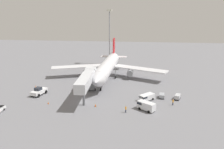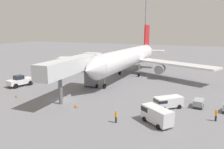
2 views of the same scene
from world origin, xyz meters
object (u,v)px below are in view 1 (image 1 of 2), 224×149
at_px(airplane_at_gate, 108,66).
at_px(ground_crew_worker_midground, 126,109).
at_px(safety_cone_bravo, 95,105).
at_px(baggage_cart_mid_right, 178,97).
at_px(safety_cone_alpha, 36,87).
at_px(pushback_tug, 39,91).
at_px(jet_bridge, 87,79).
at_px(safety_cone_charlie, 48,103).
at_px(service_van_outer_right, 146,97).
at_px(service_van_outer_left, 146,105).
at_px(baggage_cart_rear_left, 162,96).
at_px(ground_crew_worker_foreground, 173,102).
at_px(apron_light_mast, 110,27).

xyz_separation_m(airplane_at_gate, ground_crew_worker_midground, (9.17, -29.53, -4.20)).
bearing_deg(safety_cone_bravo, baggage_cart_mid_right, 19.86).
bearing_deg(ground_crew_worker_midground, safety_cone_alpha, 154.47).
bearing_deg(pushback_tug, jet_bridge, -0.80).
relative_size(jet_bridge, baggage_cart_mid_right, 6.50).
distance_m(ground_crew_worker_midground, safety_cone_bravo, 8.97).
bearing_deg(safety_cone_charlie, ground_crew_worker_midground, -6.62).
distance_m(jet_bridge, pushback_tug, 16.40).
xyz_separation_m(service_van_outer_right, service_van_outer_left, (-0.34, -6.81, 0.24)).
height_order(service_van_outer_right, baggage_cart_rear_left, service_van_outer_right).
distance_m(pushback_tug, baggage_cart_rear_left, 38.23).
relative_size(service_van_outer_left, ground_crew_worker_midground, 2.75).
relative_size(jet_bridge, safety_cone_charlie, 30.70).
bearing_deg(baggage_cart_rear_left, ground_crew_worker_midground, -131.45).
distance_m(safety_cone_alpha, safety_cone_charlie, 16.56).
xyz_separation_m(baggage_cart_rear_left, safety_cone_alpha, (-42.63, 4.07, -0.38)).
xyz_separation_m(jet_bridge, safety_cone_bravo, (3.74, -6.14, -5.44)).
bearing_deg(baggage_cart_rear_left, safety_cone_alpha, 174.55).
xyz_separation_m(service_van_outer_right, safety_cone_alpha, (-37.96, 6.58, -0.73)).
relative_size(pushback_tug, ground_crew_worker_foreground, 3.37).
bearing_deg(service_van_outer_left, baggage_cart_rear_left, 61.81).
height_order(service_van_outer_left, apron_light_mast, apron_light_mast).
bearing_deg(apron_light_mast, safety_cone_charlie, -100.28).
xyz_separation_m(ground_crew_worker_foreground, apron_light_mast, (-25.12, 50.05, 17.74)).
bearing_deg(safety_cone_charlie, service_van_outer_left, -0.93).
distance_m(jet_bridge, safety_cone_charlie, 12.91).
xyz_separation_m(jet_bridge, apron_light_mast, (-0.12, 47.67, 12.87)).
bearing_deg(pushback_tug, service_van_outer_left, -11.71).
bearing_deg(pushback_tug, safety_cone_alpha, 124.46).
height_order(airplane_at_gate, service_van_outer_left, airplane_at_gate).
height_order(jet_bridge, ground_crew_worker_foreground, jet_bridge).
distance_m(baggage_cart_rear_left, baggage_cart_mid_right, 4.59).
distance_m(airplane_at_gate, ground_crew_worker_midground, 31.21).
height_order(baggage_cart_mid_right, safety_cone_alpha, baggage_cart_mid_right).
relative_size(airplane_at_gate, service_van_outer_right, 9.71).
relative_size(airplane_at_gate, baggage_cart_rear_left, 16.88).
xyz_separation_m(pushback_tug, safety_cone_bravo, (19.47, -6.37, -0.82)).
distance_m(service_van_outer_left, baggage_cart_mid_right, 13.07).
distance_m(ground_crew_worker_foreground, ground_crew_worker_midground, 14.23).
distance_m(baggage_cart_rear_left, safety_cone_bravo, 20.66).
bearing_deg(safety_cone_charlie, apron_light_mast, 79.72).
bearing_deg(ground_crew_worker_midground, jet_bridge, 144.47).
xyz_separation_m(service_van_outer_right, apron_light_mast, (-17.87, 47.51, 17.60)).
bearing_deg(ground_crew_worker_midground, ground_crew_worker_foreground, 26.72).
relative_size(baggage_cart_rear_left, apron_light_mast, 0.10).
height_order(baggage_cart_mid_right, safety_cone_charlie, baggage_cart_mid_right).
bearing_deg(baggage_cart_rear_left, jet_bridge, -173.19).
height_order(ground_crew_worker_midground, safety_cone_charlie, ground_crew_worker_midground).
bearing_deg(ground_crew_worker_foreground, ground_crew_worker_midground, -153.28).
xyz_separation_m(service_van_outer_right, ground_crew_worker_midground, (-5.46, -8.95, -0.12)).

